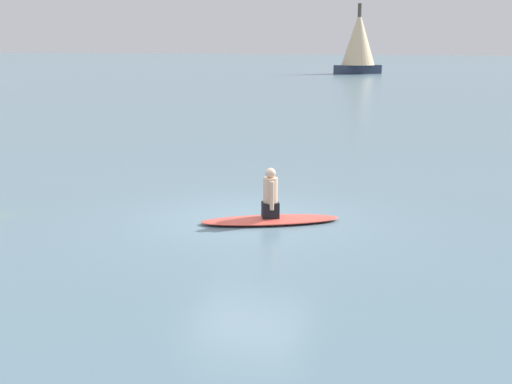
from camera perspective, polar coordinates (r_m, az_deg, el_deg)
name	(u,v)px	position (r m, az deg, el deg)	size (l,w,h in m)	color
ground_plane	(247,219)	(13.54, -0.76, -2.37)	(400.00, 400.00, 0.00)	slate
surfboard	(270,220)	(13.26, 1.26, -2.45)	(2.83, 0.75, 0.11)	#D84C3F
person_paddler	(270,195)	(13.13, 1.27, -0.28)	(0.43, 0.43, 1.02)	black
sailboat_near_right	(359,41)	(80.55, 8.96, 12.90)	(5.62, 5.62, 8.16)	#2D3851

